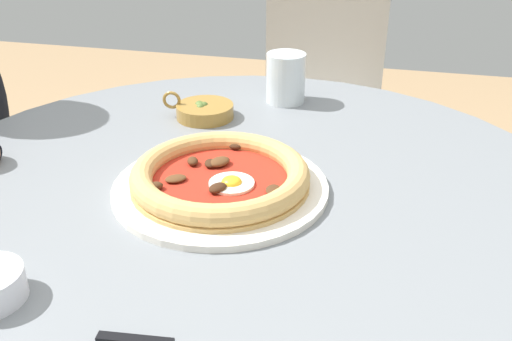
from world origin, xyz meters
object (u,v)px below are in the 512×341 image
(pizza_on_plate, at_px, (220,179))
(water_glass, at_px, (287,81))
(dining_table, at_px, (239,282))
(olive_pan, at_px, (204,111))
(cafe_chair_spare_near, at_px, (318,100))

(pizza_on_plate, distance_m, water_glass, 0.38)
(dining_table, xyz_separation_m, water_glass, (0.36, -0.00, 0.21))
(olive_pan, xyz_separation_m, cafe_chair_spare_near, (0.71, -0.12, -0.23))
(water_glass, height_order, cafe_chair_spare_near, cafe_chair_spare_near)
(dining_table, distance_m, pizza_on_plate, 0.19)
(pizza_on_plate, xyz_separation_m, water_glass, (0.37, -0.02, 0.02))
(dining_table, distance_m, olive_pan, 0.33)
(dining_table, bearing_deg, pizza_on_plate, 123.69)
(dining_table, bearing_deg, water_glass, -0.54)
(olive_pan, bearing_deg, cafe_chair_spare_near, -9.69)
(cafe_chair_spare_near, bearing_deg, water_glass, -178.85)
(pizza_on_plate, relative_size, olive_pan, 2.35)
(dining_table, height_order, water_glass, water_glass)
(dining_table, distance_m, cafe_chair_spare_near, 0.95)
(olive_pan, bearing_deg, dining_table, -151.71)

